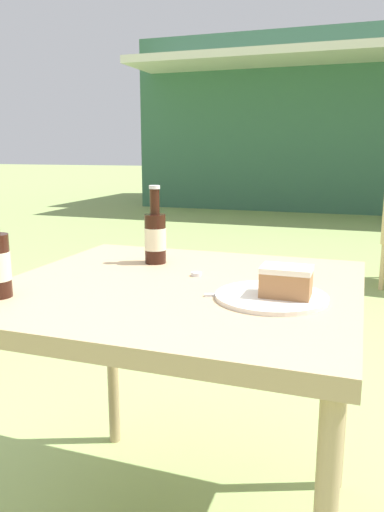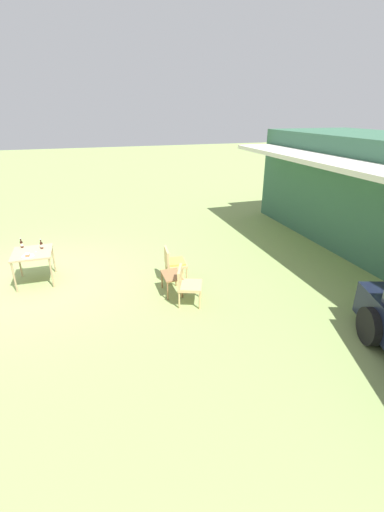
{
  "view_description": "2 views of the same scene",
  "coord_description": "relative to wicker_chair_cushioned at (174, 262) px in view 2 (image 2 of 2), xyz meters",
  "views": [
    {
      "loc": [
        0.42,
        -1.12,
        1.06
      ],
      "look_at": [
        0.0,
        0.1,
        0.78
      ],
      "focal_mm": 35.0,
      "sensor_mm": 36.0,
      "label": 1
    },
    {
      "loc": [
        7.65,
        1.28,
        3.61
      ],
      "look_at": [
        1.64,
        3.17,
        0.9
      ],
      "focal_mm": 24.0,
      "sensor_mm": 36.0,
      "label": 2
    }
  ],
  "objects": [
    {
      "name": "wicker_chair_cushioned",
      "position": [
        0.0,
        0.0,
        0.0
      ],
      "size": [
        0.53,
        0.5,
        0.76
      ],
      "rotation": [
        0.0,
        0.0,
        3.06
      ],
      "color": "tan",
      "rests_on": "ground_plane"
    },
    {
      "name": "ground_plane",
      "position": [
        -0.82,
        -2.99,
        -0.44
      ],
      "size": [
        60.0,
        60.0,
        0.0
      ],
      "primitive_type": "plane",
      "color": "#8CA35B"
    },
    {
      "name": "garden_side_table",
      "position": [
        0.58,
        -0.19,
        -0.07
      ],
      "size": [
        0.58,
        0.36,
        0.43
      ],
      "color": "#996B42",
      "rests_on": "ground_plane"
    },
    {
      "name": "fork",
      "position": [
        -0.65,
        -3.04,
        0.29
      ],
      "size": [
        0.16,
        0.08,
        0.01
      ],
      "color": "silver",
      "rests_on": "patio_table"
    },
    {
      "name": "loose_bottle_cap",
      "position": [
        -0.81,
        -2.9,
        0.29
      ],
      "size": [
        0.03,
        0.03,
        0.01
      ],
      "color": "silver",
      "rests_on": "patio_table"
    },
    {
      "name": "patio_table",
      "position": [
        -0.82,
        -2.99,
        0.22
      ],
      "size": [
        0.87,
        0.82,
        0.73
      ],
      "color": "tan",
      "rests_on": "ground_plane"
    },
    {
      "name": "wicker_chair_plain",
      "position": [
        1.08,
        -0.01,
        0.0
      ],
      "size": [
        0.63,
        0.6,
        0.76
      ],
      "rotation": [
        0.0,
        0.0,
        2.77
      ],
      "color": "tan",
      "rests_on": "ground_plane"
    },
    {
      "name": "cola_bottle_far",
      "position": [
        -1.17,
        -3.23,
        0.37
      ],
      "size": [
        0.06,
        0.06,
        0.23
      ],
      "color": "black",
      "rests_on": "patio_table"
    },
    {
      "name": "cake_on_plate",
      "position": [
        -0.57,
        -3.04,
        0.31
      ],
      "size": [
        0.25,
        0.25,
        0.08
      ],
      "color": "silver",
      "rests_on": "patio_table"
    },
    {
      "name": "cola_bottle_near",
      "position": [
        -0.97,
        -2.79,
        0.37
      ],
      "size": [
        0.06,
        0.06,
        0.23
      ],
      "color": "black",
      "rests_on": "patio_table"
    }
  ]
}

